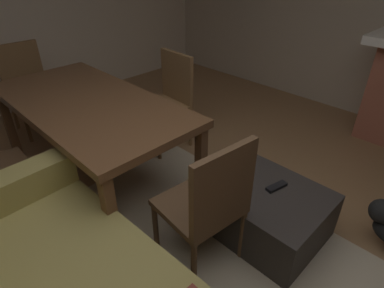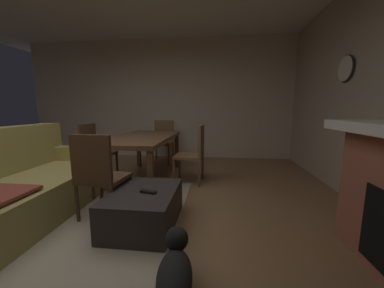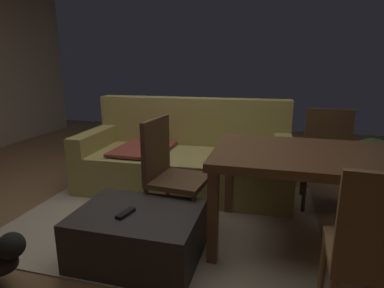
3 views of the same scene
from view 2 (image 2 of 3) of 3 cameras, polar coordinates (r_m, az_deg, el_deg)
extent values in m
plane|color=olive|center=(2.64, -27.34, -18.34)|extent=(8.30, 8.30, 0.00)
cube|color=beige|center=(5.56, -7.90, 11.46)|extent=(0.12, 6.74, 2.83)
cube|color=tan|center=(2.70, -26.48, -17.49)|extent=(2.60, 2.00, 0.01)
cube|color=#9E8E4C|center=(3.00, -38.21, -11.63)|extent=(2.27, 1.06, 0.42)
cube|color=#9E8E4C|center=(3.70, -27.85, -2.14)|extent=(0.21, 0.99, 0.20)
cube|color=#2D2826|center=(2.34, -12.42, -16.04)|extent=(0.85, 0.64, 0.37)
cube|color=black|center=(2.20, -11.40, -12.18)|extent=(0.08, 0.17, 0.02)
cube|color=brown|center=(3.63, -12.83, 1.52)|extent=(1.88, 0.92, 0.06)
cube|color=brown|center=(3.10, -25.14, -7.38)|extent=(0.07, 0.07, 0.68)
cube|color=brown|center=(4.64, -13.73, -1.55)|extent=(0.07, 0.07, 0.68)
cube|color=brown|center=(2.77, -10.76, -8.57)|extent=(0.07, 0.07, 0.68)
cube|color=brown|center=(4.43, -3.98, -1.81)|extent=(0.07, 0.07, 0.68)
cube|color=#513823|center=(2.58, -21.86, -8.30)|extent=(0.48, 0.48, 0.04)
cube|color=#513823|center=(2.36, -24.95, -3.54)|extent=(0.08, 0.44, 0.48)
cylinder|color=#513823|center=(2.91, -22.68, -11.03)|extent=(0.04, 0.04, 0.41)
cylinder|color=#513823|center=(2.71, -15.58, -12.15)|extent=(0.04, 0.04, 0.41)
cylinder|color=#513823|center=(2.62, -27.81, -13.64)|extent=(0.04, 0.04, 0.41)
cylinder|color=#513823|center=(2.39, -20.20, -15.29)|extent=(0.04, 0.04, 0.41)
cube|color=#513823|center=(3.99, -23.03, -2.39)|extent=(0.45, 0.45, 0.04)
cube|color=#513823|center=(4.06, -25.66, 1.34)|extent=(0.44, 0.05, 0.48)
cylinder|color=#513823|center=(4.11, -19.00, -5.06)|extent=(0.04, 0.04, 0.41)
cylinder|color=#513823|center=(3.77, -21.80, -6.45)|extent=(0.04, 0.04, 0.41)
cylinder|color=#513823|center=(4.31, -23.73, -4.70)|extent=(0.04, 0.04, 0.41)
cylinder|color=#513823|center=(3.99, -26.80, -5.97)|extent=(0.04, 0.04, 0.41)
cube|color=brown|center=(4.84, -7.85, 0.14)|extent=(0.45, 0.45, 0.04)
cube|color=brown|center=(5.00, -7.27, 3.44)|extent=(0.05, 0.44, 0.48)
cylinder|color=brown|center=(4.64, -6.11, -3.03)|extent=(0.04, 0.04, 0.41)
cylinder|color=brown|center=(4.76, -10.79, -2.85)|extent=(0.04, 0.04, 0.41)
cylinder|color=brown|center=(5.02, -4.97, -2.10)|extent=(0.04, 0.04, 0.41)
cylinder|color=brown|center=(5.13, -9.32, -1.95)|extent=(0.04, 0.04, 0.41)
cube|color=brown|center=(3.50, -0.84, -3.17)|extent=(0.46, 0.46, 0.04)
cube|color=brown|center=(3.42, 2.44, 0.96)|extent=(0.44, 0.06, 0.48)
cylinder|color=brown|center=(3.41, -4.80, -7.44)|extent=(0.04, 0.04, 0.41)
cylinder|color=brown|center=(3.78, -3.26, -5.76)|extent=(0.04, 0.04, 0.41)
cylinder|color=brown|center=(3.34, 1.93, -7.79)|extent=(0.04, 0.04, 0.41)
cylinder|color=brown|center=(3.72, 2.79, -6.03)|extent=(0.04, 0.04, 0.41)
cylinder|color=beige|center=(4.71, -24.75, -4.99)|extent=(0.21, 0.21, 0.19)
ellipsoid|color=#387233|center=(4.66, -24.97, -1.76)|extent=(0.43, 0.43, 0.48)
ellipsoid|color=black|center=(1.56, -4.57, -31.41)|extent=(0.49, 0.27, 0.22)
sphere|color=black|center=(1.65, -4.01, -23.51)|extent=(0.16, 0.16, 0.16)
cylinder|color=silver|center=(3.72, 35.29, 15.81)|extent=(0.33, 0.03, 0.33)
torus|color=black|center=(3.72, 35.29, 15.81)|extent=(0.35, 0.02, 0.35)
camera|label=1|loc=(2.61, -58.57, 18.19)|focal=29.90mm
camera|label=3|loc=(3.08, 28.33, 11.53)|focal=29.55mm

